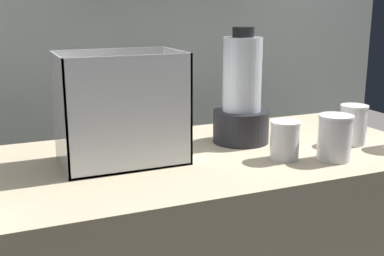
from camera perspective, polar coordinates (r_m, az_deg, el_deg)
The scene contains 6 objects.
back_wall_unit at distance 2.07m, azimuth -8.43°, elevation 12.42°, with size 2.60×0.24×2.50m.
carrot_display_bin at distance 1.34m, azimuth -8.09°, elevation 0.03°, with size 0.33×0.22×0.30m.
blender_pitcher at distance 1.52m, azimuth 5.76°, elevation 3.35°, with size 0.17×0.17×0.35m.
juice_cup_pomegranate_left at distance 1.38m, azimuth 10.70°, elevation -1.56°, with size 0.08×0.08×0.11m.
juice_cup_mango_middle at distance 1.40m, azimuth 16.17°, elevation -1.43°, with size 0.10×0.10×0.13m.
juice_cup_pomegranate_right at distance 1.58m, azimuth 18.15°, elevation 0.17°, with size 0.08×0.08×0.12m.
Camera 1 is at (-0.52, -1.23, 1.32)m, focal length 46.06 mm.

